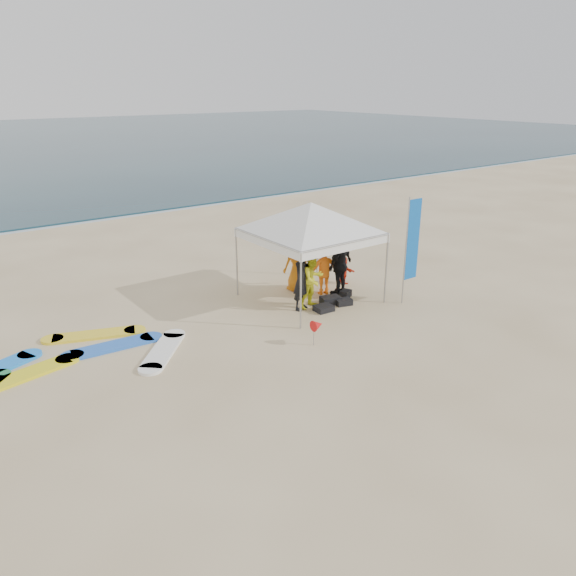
# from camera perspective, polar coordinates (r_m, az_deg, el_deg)

# --- Properties ---
(ground) EXTENTS (120.00, 120.00, 0.00)m
(ground) POSITION_cam_1_polar(r_m,az_deg,el_deg) (12.72, 7.69, -8.17)
(ground) COLOR beige
(ground) RESTS_ON ground
(shoreline_foam) EXTENTS (160.00, 1.20, 0.01)m
(shoreline_foam) POSITION_cam_1_polar(r_m,az_deg,el_deg) (27.94, -19.30, 6.59)
(shoreline_foam) COLOR silver
(shoreline_foam) RESTS_ON ground
(person_black_a) EXTENTS (0.75, 0.63, 1.74)m
(person_black_a) POSITION_cam_1_polar(r_m,az_deg,el_deg) (15.53, 1.40, 0.84)
(person_black_a) COLOR black
(person_black_a) RESTS_ON ground
(person_yellow) EXTENTS (0.90, 0.76, 1.66)m
(person_yellow) POSITION_cam_1_polar(r_m,az_deg,el_deg) (15.70, 2.50, 0.90)
(person_yellow) COLOR yellow
(person_yellow) RESTS_ON ground
(person_orange_a) EXTENTS (1.18, 0.88, 1.62)m
(person_orange_a) POSITION_cam_1_polar(r_m,az_deg,el_deg) (16.76, 3.62, 2.05)
(person_orange_a) COLOR orange
(person_orange_a) RESTS_ON ground
(person_black_b) EXTENTS (1.17, 0.73, 1.85)m
(person_black_b) POSITION_cam_1_polar(r_m,az_deg,el_deg) (16.70, 5.31, 2.37)
(person_black_b) COLOR black
(person_black_b) RESTS_ON ground
(person_orange_b) EXTENTS (0.99, 0.69, 1.92)m
(person_orange_b) POSITION_cam_1_polar(r_m,az_deg,el_deg) (17.02, 0.98, 2.90)
(person_orange_b) COLOR #C56A11
(person_orange_b) RESTS_ON ground
(person_seated) EXTENTS (0.26, 0.80, 0.86)m
(person_seated) POSITION_cam_1_polar(r_m,az_deg,el_deg) (17.82, 5.68, 1.82)
(person_seated) COLOR red
(person_seated) RESTS_ON ground
(canopy_tent) EXTENTS (4.35, 4.35, 3.28)m
(canopy_tent) POSITION_cam_1_polar(r_m,az_deg,el_deg) (15.79, 2.35, 8.65)
(canopy_tent) COLOR #A5A5A8
(canopy_tent) RESTS_ON ground
(feather_flag) EXTENTS (0.53, 0.04, 3.10)m
(feather_flag) POSITION_cam_1_polar(r_m,az_deg,el_deg) (16.17, 12.47, 4.66)
(feather_flag) COLOR #A5A5A8
(feather_flag) RESTS_ON ground
(marker_pennant) EXTENTS (0.28, 0.28, 0.64)m
(marker_pennant) POSITION_cam_1_polar(r_m,az_deg,el_deg) (13.58, 3.04, -3.79)
(marker_pennant) COLOR #A5A5A8
(marker_pennant) RESTS_ON ground
(gear_pile) EXTENTS (1.71, 0.86, 0.22)m
(gear_pile) POSITION_cam_1_polar(r_m,az_deg,el_deg) (16.14, 4.68, -1.38)
(gear_pile) COLOR black
(gear_pile) RESTS_ON ground
(surfboard_spread) EXTENTS (5.56, 3.32, 0.07)m
(surfboard_spread) POSITION_cam_1_polar(r_m,az_deg,el_deg) (13.88, -21.94, -6.87)
(surfboard_spread) COLOR #23804B
(surfboard_spread) RESTS_ON ground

